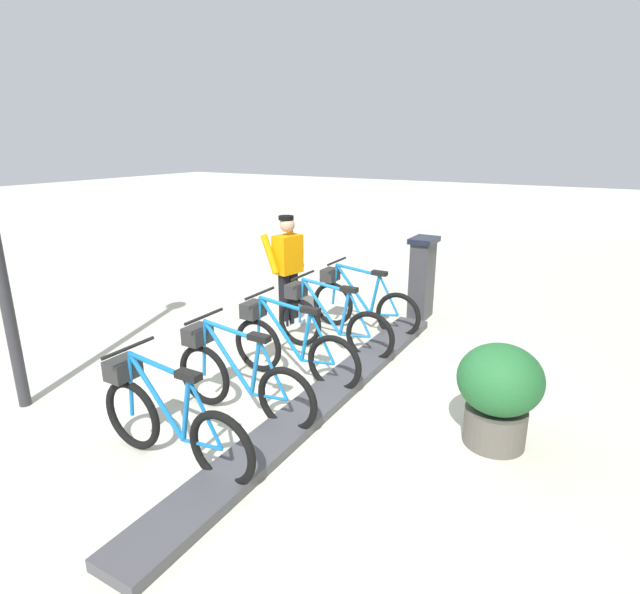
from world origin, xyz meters
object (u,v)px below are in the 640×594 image
worker_near_rack (288,267)px  bike_docked_4 (167,419)px  bike_docked_2 (289,345)px  bike_docked_0 (360,303)px  bike_docked_3 (237,377)px  planter_bush (499,390)px  bike_docked_1 (328,321)px  payment_kiosk (422,277)px

worker_near_rack → bike_docked_4: bearing=106.9°
bike_docked_2 → bike_docked_4: same height
bike_docked_0 → bike_docked_2: 1.87m
bike_docked_3 → worker_near_rack: bearing=-67.3°
bike_docked_2 → bike_docked_3: same height
bike_docked_3 → planter_bush: 2.50m
bike_docked_1 → bike_docked_2: 0.94m
bike_docked_1 → planter_bush: 2.61m
payment_kiosk → bike_docked_3: payment_kiosk is taller
payment_kiosk → planter_bush: (-1.80, 3.03, -0.12)m
payment_kiosk → bike_docked_4: payment_kiosk is taller
payment_kiosk → bike_docked_0: 1.19m
bike_docked_2 → bike_docked_3: size_ratio=1.00×
bike_docked_0 → bike_docked_1: size_ratio=1.00×
bike_docked_0 → planter_bush: size_ratio=1.77×
bike_docked_4 → planter_bush: bike_docked_4 is taller
bike_docked_2 → planter_bush: (-2.37, 0.15, 0.11)m
bike_docked_2 → bike_docked_0: bearing=-90.0°
bike_docked_1 → bike_docked_4: size_ratio=1.00×
planter_bush → worker_near_rack: bearing=-26.4°
bike_docked_1 → payment_kiosk: bearing=-106.3°
bike_docked_4 → worker_near_rack: 3.61m
bike_docked_2 → worker_near_rack: (1.04, -1.54, 0.48)m
bike_docked_2 → bike_docked_1: bearing=-90.0°
bike_docked_3 → planter_bush: size_ratio=1.77×
bike_docked_3 → bike_docked_4: size_ratio=1.00×
payment_kiosk → bike_docked_4: 4.80m
bike_docked_3 → worker_near_rack: size_ratio=1.04×
payment_kiosk → bike_docked_2: 2.96m
payment_kiosk → worker_near_rack: worker_near_rack is taller
bike_docked_0 → bike_docked_1: bearing=90.0°
planter_bush → bike_docked_1: bearing=-24.6°
planter_bush → payment_kiosk: bearing=-59.4°
bike_docked_0 → bike_docked_3: bearing=90.0°
bike_docked_1 → worker_near_rack: (1.04, -0.61, 0.48)m
bike_docked_2 → worker_near_rack: 1.92m
planter_bush → bike_docked_2: bearing=-3.5°
bike_docked_0 → bike_docked_4: 3.75m
planter_bush → bike_docked_3: bearing=18.5°
payment_kiosk → bike_docked_4: (0.57, 4.76, -0.24)m
payment_kiosk → bike_docked_0: size_ratio=0.74×
worker_near_rack → bike_docked_2: bearing=123.9°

